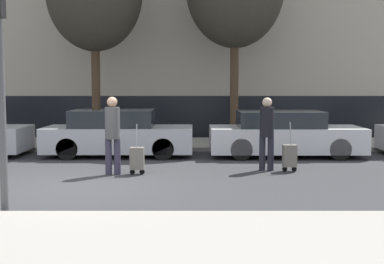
{
  "coord_description": "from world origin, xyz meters",
  "views": [
    {
      "loc": [
        2.36,
        -10.67,
        2.13
      ],
      "look_at": [
        2.35,
        1.8,
        0.95
      ],
      "focal_mm": 50.0,
      "sensor_mm": 36.0,
      "label": 1
    }
  ],
  "objects_px": {
    "trolley_right": "(290,156)",
    "pedestrian_right": "(267,129)",
    "pedestrian_left": "(113,130)",
    "parked_car_1": "(118,134)",
    "trolley_left": "(138,158)",
    "parked_car_2": "(285,135)"
  },
  "relations": [
    {
      "from": "trolley_left",
      "to": "trolley_right",
      "type": "xyz_separation_m",
      "value": [
        3.58,
        0.4,
        0.01
      ]
    },
    {
      "from": "trolley_left",
      "to": "pedestrian_right",
      "type": "height_order",
      "value": "pedestrian_right"
    },
    {
      "from": "pedestrian_left",
      "to": "trolley_right",
      "type": "distance_m",
      "value": 4.2
    },
    {
      "from": "trolley_left",
      "to": "pedestrian_right",
      "type": "relative_size",
      "value": 0.67
    },
    {
      "from": "parked_car_1",
      "to": "parked_car_2",
      "type": "height_order",
      "value": "parked_car_1"
    },
    {
      "from": "trolley_right",
      "to": "pedestrian_right",
      "type": "bearing_deg",
      "value": 164.64
    },
    {
      "from": "trolley_left",
      "to": "pedestrian_right",
      "type": "bearing_deg",
      "value": 10.12
    },
    {
      "from": "pedestrian_right",
      "to": "trolley_right",
      "type": "relative_size",
      "value": 1.49
    },
    {
      "from": "trolley_right",
      "to": "parked_car_2",
      "type": "bearing_deg",
      "value": 83.05
    },
    {
      "from": "pedestrian_left",
      "to": "parked_car_1",
      "type": "bearing_deg",
      "value": -86.95
    },
    {
      "from": "parked_car_1",
      "to": "trolley_left",
      "type": "relative_size",
      "value": 3.61
    },
    {
      "from": "trolley_right",
      "to": "pedestrian_left",
      "type": "bearing_deg",
      "value": -174.11
    },
    {
      "from": "parked_car_1",
      "to": "pedestrian_left",
      "type": "bearing_deg",
      "value": -84.03
    },
    {
      "from": "parked_car_2",
      "to": "trolley_right",
      "type": "bearing_deg",
      "value": -96.95
    },
    {
      "from": "parked_car_1",
      "to": "trolley_right",
      "type": "xyz_separation_m",
      "value": [
        4.45,
        -2.69,
        -0.25
      ]
    },
    {
      "from": "parked_car_1",
      "to": "trolley_left",
      "type": "height_order",
      "value": "parked_car_1"
    },
    {
      "from": "pedestrian_left",
      "to": "trolley_right",
      "type": "xyz_separation_m",
      "value": [
        4.13,
        0.43,
        -0.64
      ]
    },
    {
      "from": "pedestrian_right",
      "to": "trolley_right",
      "type": "bearing_deg",
      "value": 179.94
    },
    {
      "from": "trolley_left",
      "to": "trolley_right",
      "type": "bearing_deg",
      "value": 6.35
    },
    {
      "from": "parked_car_1",
      "to": "pedestrian_right",
      "type": "relative_size",
      "value": 2.4
    },
    {
      "from": "parked_car_2",
      "to": "pedestrian_right",
      "type": "xyz_separation_m",
      "value": [
        -0.85,
        -2.47,
        0.38
      ]
    },
    {
      "from": "trolley_left",
      "to": "pedestrian_left",
      "type": "bearing_deg",
      "value": -177.14
    }
  ]
}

